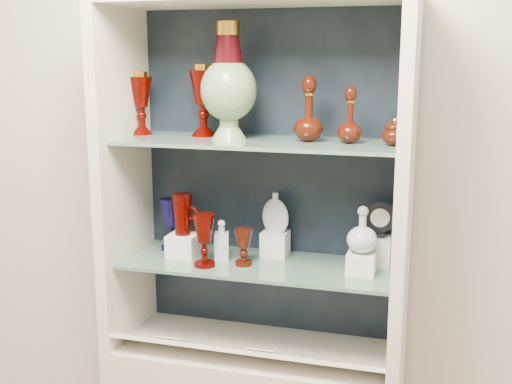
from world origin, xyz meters
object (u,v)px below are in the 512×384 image
(cobalt_goblet, at_px, (171,224))
(cameo_medallion, at_px, (380,219))
(lidded_bowl, at_px, (395,131))
(clear_square_bottle, at_px, (222,240))
(ruby_pitcher, at_px, (182,214))
(enamel_urn, at_px, (229,82))
(ruby_decanter_a, at_px, (350,111))
(flat_flask, at_px, (275,212))
(pedestal_lamp_right, at_px, (203,100))
(ruby_decanter_b, at_px, (309,107))
(clear_round_decanter, at_px, (362,231))
(ruby_goblet_small, at_px, (244,247))
(ruby_goblet_tall, at_px, (204,240))
(pedestal_lamp_left, at_px, (141,103))

(cobalt_goblet, relative_size, cameo_medallion, 1.52)
(lidded_bowl, height_order, clear_square_bottle, lidded_bowl)
(lidded_bowl, xyz_separation_m, clear_square_bottle, (-0.57, 0.00, -0.39))
(ruby_pitcher, relative_size, clear_square_bottle, 1.02)
(cameo_medallion, bearing_deg, ruby_pitcher, -177.32)
(enamel_urn, height_order, ruby_pitcher, enamel_urn)
(ruby_decanter_a, bearing_deg, cobalt_goblet, 175.13)
(ruby_decanter_a, relative_size, flat_flask, 1.41)
(lidded_bowl, xyz_separation_m, cameo_medallion, (-0.04, 0.09, -0.30))
(pedestal_lamp_right, relative_size, clear_square_bottle, 1.71)
(ruby_decanter_b, height_order, cobalt_goblet, ruby_decanter_b)
(clear_square_bottle, bearing_deg, clear_round_decanter, -1.17)
(cobalt_goblet, bearing_deg, clear_round_decanter, -6.58)
(ruby_goblet_small, bearing_deg, lidded_bowl, 3.65)
(ruby_goblet_tall, xyz_separation_m, ruby_goblet_small, (0.12, 0.05, -0.03))
(lidded_bowl, distance_m, clear_round_decanter, 0.33)
(lidded_bowl, bearing_deg, pedestal_lamp_right, 173.62)
(enamel_urn, height_order, ruby_decanter_b, enamel_urn)
(enamel_urn, xyz_separation_m, ruby_pitcher, (-0.18, 0.01, -0.46))
(clear_square_bottle, relative_size, clear_round_decanter, 0.97)
(ruby_decanter_a, relative_size, clear_square_bottle, 1.41)
(cobalt_goblet, height_order, cameo_medallion, cameo_medallion)
(pedestal_lamp_left, bearing_deg, lidded_bowl, -3.89)
(pedestal_lamp_right, distance_m, lidded_bowl, 0.66)
(ruby_pitcher, relative_size, flat_flask, 1.01)
(pedestal_lamp_right, relative_size, ruby_goblet_small, 1.99)
(ruby_decanter_a, bearing_deg, cameo_medallion, 35.86)
(enamel_urn, height_order, cobalt_goblet, enamel_urn)
(lidded_bowl, xyz_separation_m, ruby_pitcher, (-0.71, 0.00, -0.31))
(cobalt_goblet, relative_size, ruby_goblet_small, 1.54)
(ruby_goblet_small, xyz_separation_m, ruby_pitcher, (-0.23, 0.03, 0.09))
(ruby_decanter_a, xyz_separation_m, ruby_goblet_tall, (-0.46, -0.09, -0.43))
(clear_round_decanter, bearing_deg, flat_flask, 161.75)
(ruby_decanter_a, bearing_deg, flat_flask, 163.32)
(cobalt_goblet, height_order, clear_square_bottle, cobalt_goblet)
(pedestal_lamp_right, bearing_deg, flat_flask, 4.81)
(pedestal_lamp_right, distance_m, ruby_goblet_tall, 0.48)
(ruby_pitcher, bearing_deg, flat_flask, 23.96)
(lidded_bowl, height_order, ruby_goblet_small, lidded_bowl)
(clear_square_bottle, xyz_separation_m, clear_round_decanter, (0.48, -0.01, 0.07))
(cobalt_goblet, height_order, ruby_pitcher, ruby_pitcher)
(cobalt_goblet, bearing_deg, ruby_goblet_tall, -39.00)
(lidded_bowl, distance_m, ruby_pitcher, 0.78)
(pedestal_lamp_left, xyz_separation_m, lidded_bowl, (0.88, -0.06, -0.06))
(ruby_goblet_tall, bearing_deg, pedestal_lamp_right, 109.15)
(flat_flask, bearing_deg, cobalt_goblet, -161.85)
(clear_square_bottle, bearing_deg, ruby_decanter_b, 4.43)
(ruby_decanter_a, relative_size, ruby_goblet_small, 1.64)
(ruby_goblet_tall, xyz_separation_m, clear_round_decanter, (0.51, 0.07, 0.06))
(pedestal_lamp_right, xyz_separation_m, cameo_medallion, (0.61, 0.02, -0.38))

